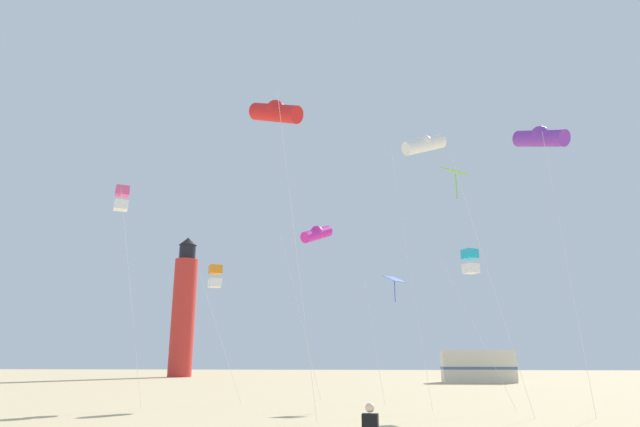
# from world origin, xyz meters

# --- Properties ---
(kite_box_rainbow) EXTENTS (1.92, 2.19, 9.93)m
(kite_box_rainbow) POSITION_xyz_m (-9.45, 15.54, 9.34)
(kite_box_rainbow) COLOR silver
(kite_box_rainbow) RESTS_ON ground
(kite_diamond_lime) EXTENTS (2.71, 2.71, 9.78)m
(kite_diamond_lime) POSITION_xyz_m (5.76, 13.63, 9.16)
(kite_diamond_lime) COLOR silver
(kite_diamond_lime) RESTS_ON ground
(kite_diamond_blue) EXTENTS (2.20, 2.33, 6.32)m
(kite_diamond_blue) POSITION_xyz_m (3.32, 20.54, 5.90)
(kite_diamond_blue) COLOR silver
(kite_diamond_blue) RESTS_ON ground
(kite_box_orange) EXTENTS (2.11, 2.11, 6.79)m
(kite_box_orange) POSITION_xyz_m (-5.90, 19.44, 6.21)
(kite_box_orange) COLOR silver
(kite_box_orange) RESTS_ON ground
(kite_tube_violet) EXTENTS (1.94, 2.48, 11.72)m
(kite_tube_violet) POSITION_xyz_m (9.31, 13.88, 11.02)
(kite_tube_violet) COLOR silver
(kite_tube_violet) RESTS_ON ground
(kite_tube_white) EXTENTS (2.92, 2.59, 13.32)m
(kite_tube_white) POSITION_xyz_m (5.00, 18.08, 12.61)
(kite_tube_white) COLOR silver
(kite_tube_white) RESTS_ON ground
(kite_tube_scarlet) EXTENTS (2.88, 2.61, 12.21)m
(kite_tube_scarlet) POSITION_xyz_m (-1.50, 11.53, 11.50)
(kite_tube_scarlet) COLOR silver
(kite_tube_scarlet) RESTS_ON ground
(kite_tube_magenta) EXTENTS (3.21, 3.45, 10.25)m
(kite_tube_magenta) POSITION_xyz_m (-1.08, 24.43, 9.54)
(kite_tube_magenta) COLOR silver
(kite_tube_magenta) RESTS_ON ground
(kite_box_cyan) EXTENTS (2.69, 1.96, 7.10)m
(kite_box_cyan) POSITION_xyz_m (6.83, 17.88, 6.51)
(kite_box_cyan) COLOR silver
(kite_box_cyan) RESTS_ON ground
(lighthouse_distant) EXTENTS (2.80, 2.80, 16.80)m
(lighthouse_distant) POSITION_xyz_m (-20.33, 56.40, 7.84)
(lighthouse_distant) COLOR red
(lighthouse_distant) RESTS_ON ground
(rv_van_cream) EXTENTS (6.45, 2.37, 2.80)m
(rv_van_cream) POSITION_xyz_m (11.82, 44.03, 1.39)
(rv_van_cream) COLOR beige
(rv_van_cream) RESTS_ON ground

